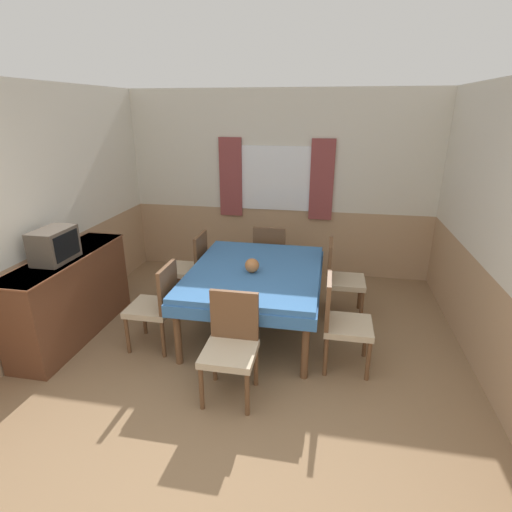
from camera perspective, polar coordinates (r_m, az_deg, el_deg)
name	(u,v)px	position (r m, az deg, el deg)	size (l,w,h in m)	color
ground_plane	(196,497)	(3.01, -8.59, -30.86)	(16.00, 16.00, 0.00)	#846647
wall_back	(279,185)	(5.80, 3.36, 10.07)	(4.73, 0.09, 2.60)	silver
wall_left	(53,211)	(4.82, -27.01, 5.70)	(0.05, 4.29, 2.60)	silver
wall_right	(497,234)	(4.11, 31.17, 2.74)	(0.05, 4.29, 2.60)	silver
dining_table	(255,278)	(4.31, -0.10, -3.10)	(1.40, 1.75, 0.72)	#386BA8
chair_head_near	(231,343)	(3.43, -3.58, -12.28)	(0.44, 0.44, 0.91)	brown
chair_right_near	(341,320)	(3.84, 12.05, -8.90)	(0.44, 0.44, 0.91)	brown
chair_left_far	(191,266)	(5.05, -9.20, -1.37)	(0.44, 0.44, 0.91)	brown
chair_left_near	(157,303)	(4.18, -13.95, -6.55)	(0.44, 0.44, 0.91)	brown
chair_head_window	(270,255)	(5.36, 2.07, 0.15)	(0.44, 0.44, 0.91)	brown
chair_right_far	(340,276)	(4.78, 11.91, -2.86)	(0.44, 0.44, 0.91)	brown
sideboard	(71,296)	(4.70, -24.95, -5.16)	(0.46, 1.62, 0.92)	brown
tv	(54,245)	(4.38, -26.87, 1.38)	(0.29, 0.44, 0.33)	#51473D
vase	(252,265)	(4.16, -0.58, -1.37)	(0.15, 0.15, 0.15)	#B26B38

